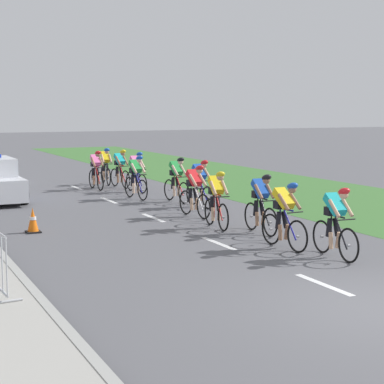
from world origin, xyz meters
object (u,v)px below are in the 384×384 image
cyclist_ninth (136,171)px  traffic_cone_near (33,221)px  cyclist_sixth (200,183)px  cyclist_lead (336,221)px  cyclist_third (261,203)px  cyclist_twelfth (106,166)px  cyclist_second (285,214)px  cyclist_fifth (195,190)px  cyclist_eleventh (120,168)px  cyclist_tenth (96,169)px  cyclist_seventh (177,179)px  cyclist_fourth (217,199)px  cyclist_eighth (136,176)px

cyclist_ninth → traffic_cone_near: cyclist_ninth is taller
cyclist_sixth → cyclist_lead: bearing=-94.7°
cyclist_third → cyclist_sixth: 4.69m
cyclist_sixth → cyclist_twelfth: 7.37m
cyclist_lead → cyclist_second: same height
cyclist_fifth → cyclist_eleventh: 7.71m
cyclist_fifth → cyclist_twelfth: (0.26, 8.97, 0.00)m
cyclist_tenth → cyclist_twelfth: size_ratio=1.00×
cyclist_sixth → cyclist_seventh: same height
traffic_cone_near → cyclist_ninth: bearing=50.8°
cyclist_sixth → cyclist_third: bearing=-97.4°
cyclist_sixth → cyclist_tenth: same height
cyclist_fourth → cyclist_eighth: size_ratio=1.00×
cyclist_fifth → traffic_cone_near: (-4.77, -0.41, -0.48)m
cyclist_third → cyclist_twelfth: size_ratio=1.00×
cyclist_eighth → cyclist_third: bearing=-85.7°
cyclist_sixth → cyclist_fourth: bearing=-109.8°
cyclist_third → cyclist_twelfth: bearing=90.5°
cyclist_ninth → cyclist_twelfth: 2.91m
cyclist_second → cyclist_tenth: size_ratio=1.00×
cyclist_third → cyclist_fifth: size_ratio=1.00×
cyclist_fourth → cyclist_seventh: bearing=77.6°
cyclist_lead → cyclist_fifth: 6.03m
cyclist_seventh → cyclist_tenth: size_ratio=1.00×
cyclist_third → cyclist_fifth: (-0.38, 3.02, 0.00)m
cyclist_fourth → cyclist_ninth: same height
cyclist_second → cyclist_ninth: same height
cyclist_fifth → traffic_cone_near: size_ratio=2.69×
cyclist_tenth → cyclist_fifth: bearing=-85.2°
cyclist_fifth → cyclist_eleventh: same height
cyclist_lead → traffic_cone_near: cyclist_lead is taller
cyclist_eleventh → traffic_cone_near: cyclist_eleventh is taller
cyclist_eighth → traffic_cone_near: 6.60m
cyclist_fourth → cyclist_fifth: size_ratio=1.00×
cyclist_seventh → cyclist_second: bearing=-96.5°
cyclist_lead → cyclist_ninth: same height
traffic_cone_near → cyclist_fourth: bearing=-18.1°
cyclist_sixth → traffic_cone_near: size_ratio=2.69×
cyclist_third → cyclist_second: bearing=-105.1°
cyclist_fourth → cyclist_twelfth: same height
cyclist_seventh → cyclist_eleventh: same height
cyclist_seventh → traffic_cone_near: 6.54m
cyclist_sixth → cyclist_tenth: (-1.60, 5.84, 0.00)m
cyclist_eleventh → cyclist_twelfth: (-0.18, 1.27, 0.00)m
cyclist_tenth → cyclist_seventh: bearing=-72.5°
cyclist_eleventh → traffic_cone_near: 9.65m
cyclist_ninth → cyclist_seventh: bearing=-84.9°
cyclist_seventh → cyclist_ninth: 3.09m
cyclist_eleventh → traffic_cone_near: (-5.22, -8.10, -0.48)m
cyclist_second → cyclist_fourth: bearing=93.5°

